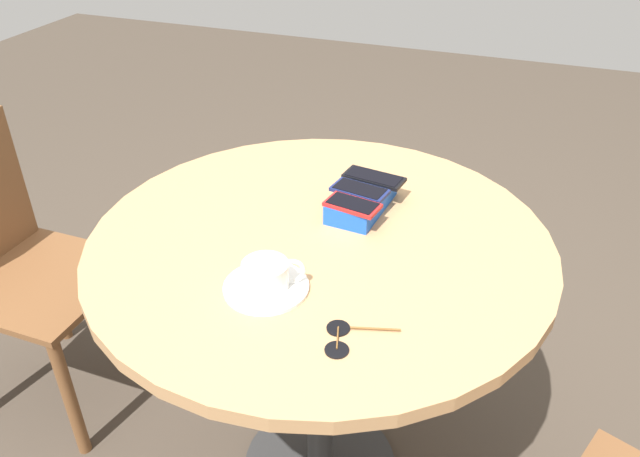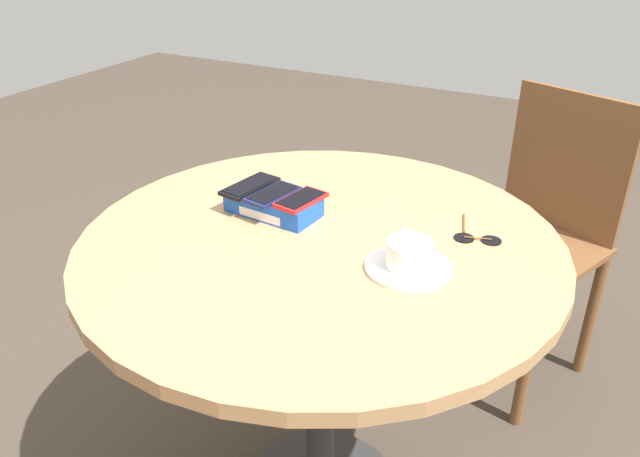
% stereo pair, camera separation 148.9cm
% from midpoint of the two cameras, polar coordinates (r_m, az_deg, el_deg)
% --- Properties ---
extents(round_table, '(1.00, 1.00, 0.79)m').
position_cam_midpoint_polar(round_table, '(1.17, -30.48, -20.71)').
color(round_table, '#2D2D2D').
rests_on(round_table, ground_plane).
extents(phone_box, '(0.21, 0.12, 0.04)m').
position_cam_midpoint_polar(phone_box, '(1.20, -34.13, -11.13)').
color(phone_box, blue).
rests_on(phone_box, round_table).
extents(phone_black, '(0.08, 0.15, 0.01)m').
position_cam_midpoint_polar(phone_black, '(1.24, -35.68, -8.78)').
color(phone_black, black).
rests_on(phone_black, phone_box).
extents(phone_navy, '(0.08, 0.14, 0.01)m').
position_cam_midpoint_polar(phone_navy, '(1.18, -34.61, -10.26)').
color(phone_navy, navy).
rests_on(phone_navy, phone_box).
extents(phone_red, '(0.08, 0.13, 0.01)m').
position_cam_midpoint_polar(phone_red, '(1.13, -32.68, -11.40)').
color(phone_red, red).
rests_on(phone_red, phone_box).
extents(saucer, '(0.16, 0.16, 0.01)m').
position_cam_midpoint_polar(saucer, '(0.94, -26.77, -22.51)').
color(saucer, white).
rests_on(saucer, round_table).
extents(coffee_cup, '(0.09, 0.11, 0.06)m').
position_cam_midpoint_polar(coffee_cup, '(0.92, -27.13, -21.11)').
color(coffee_cup, white).
rests_on(coffee_cup, saucer).
extents(sunglasses, '(0.11, 0.13, 0.01)m').
position_cam_midpoint_polar(sunglasses, '(0.96, -14.87, -18.41)').
color(sunglasses, black).
rests_on(sunglasses, round_table).
extents(chair_far_side, '(0.53, 0.53, 0.91)m').
position_cam_midpoint_polar(chair_far_side, '(1.57, 4.11, -11.33)').
color(chair_far_side, brown).
rests_on(chair_far_side, ground_plane).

